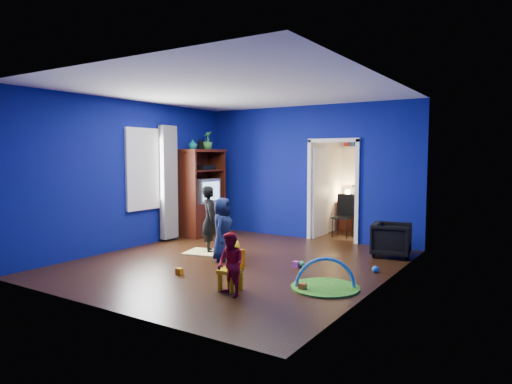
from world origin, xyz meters
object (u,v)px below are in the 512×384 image
Objects in this scene: armchair at (392,240)px; child_navy at (222,229)px; tv_armoire at (202,192)px; play_mat at (325,287)px; hopper_ball at (229,247)px; child_black at (210,219)px; toddler_red at (230,265)px; study_desk at (358,216)px; vase at (193,144)px; kid_chair at (230,272)px; folding_chair at (343,217)px; crt_tv at (203,191)px.

child_navy reaches higher than armchair.
child_navy is at bearing -42.99° from tv_armoire.
tv_armoire is 2.09× the size of play_mat.
armchair is 2.49m from play_mat.
tv_armoire is 4.91× the size of hopper_ball.
child_black is at bearing 160.76° from play_mat.
child_black reaches higher than child_navy.
toddler_red is 5.80m from study_desk.
play_mat is at bearing 68.74° from toddler_red.
vase reaches higher than study_desk.
kid_chair reaches higher than hopper_ball.
child_black is 1.14× the size of child_navy.
vase reaches higher than tv_armoire.
child_black is 0.64× the size of tv_armoire.
armchair is at bearing 85.49° from play_mat.
armchair is 4.37m from tv_armoire.
vase is 3.70m from folding_chair.
armchair is 0.35× the size of tv_armoire.
kid_chair is at bearing -42.82° from vase.
tv_armoire is at bearing -139.16° from study_desk.
tv_armoire is 2.56m from hopper_ball.
folding_chair is at bearing 72.79° from hopper_ball.
toddler_red is at bearing -53.27° from hopper_ball.
crt_tv is 3.20m from folding_chair.
hopper_ball is (1.84, -1.55, -0.82)m from crt_tv.
crt_tv is (0.04, 0.30, -1.05)m from vase.
kid_chair is (3.03, -3.15, -0.77)m from crt_tv.
child_black is at bearing 163.57° from hopper_ball.
vase reaches higher than crt_tv.
hopper_ball reaches higher than play_mat.
play_mat is (4.12, -2.36, -0.97)m from tv_armoire.
tv_armoire reaches higher than study_desk.
play_mat is 4.08m from folding_chair.
armchair is 3.62m from toddler_red.
child_navy is at bearing -78.69° from hopper_ball.
crt_tv is 4.82m from play_mat.
crt_tv reaches higher than toddler_red.
armchair is 3.48m from kid_chair.
child_black reaches higher than folding_chair.
tv_armoire is (0.00, 0.30, -1.09)m from vase.
armchair is at bearing 93.59° from toddler_red.
kid_chair is at bearing -46.06° from crt_tv.
study_desk is at bearing 105.15° from play_mat.
vase is (-1.33, 1.09, 1.44)m from child_black.
crt_tv is at bearing 123.54° from kid_chair.
play_mat is at bearing -26.59° from vase.
toddler_red is 0.30m from kid_chair.
vase is (-4.31, -0.40, 1.76)m from armchair.
hopper_ball is at bearing -10.30° from child_navy.
crt_tv is at bearing 149.93° from play_mat.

